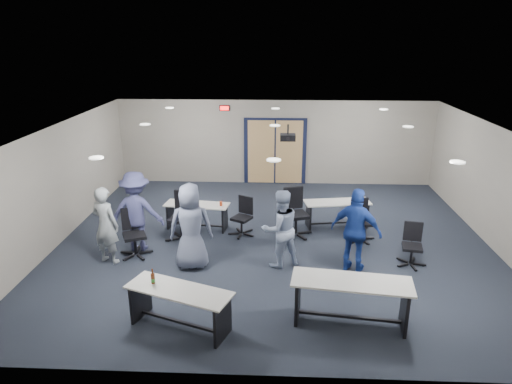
{
  "coord_description": "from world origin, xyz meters",
  "views": [
    {
      "loc": [
        0.04,
        -9.82,
        4.65
      ],
      "look_at": [
        -0.4,
        -0.3,
        1.33
      ],
      "focal_mm": 32.0,
      "sensor_mm": 36.0,
      "label": 1
    }
  ],
  "objects_px": {
    "chair_back_d": "(361,221)",
    "person_plaid": "(191,227)",
    "table_front_right": "(351,294)",
    "person_back": "(136,211)",
    "chair_loose_right": "(412,245)",
    "table_front_left": "(179,301)",
    "table_back_left": "(197,212)",
    "chair_back_c": "(296,213)",
    "person_navy": "(356,231)",
    "table_back_right": "(337,209)",
    "chair_back_b": "(242,217)",
    "person_gray": "(106,225)",
    "person_lightblue": "(280,229)",
    "chair_back_a": "(181,217)",
    "chair_loose_left": "(134,234)"
  },
  "relations": [
    {
      "from": "chair_back_d",
      "to": "person_plaid",
      "type": "height_order",
      "value": "person_plaid"
    },
    {
      "from": "table_front_right",
      "to": "person_back",
      "type": "height_order",
      "value": "person_back"
    },
    {
      "from": "chair_loose_right",
      "to": "table_front_right",
      "type": "bearing_deg",
      "value": -116.24
    },
    {
      "from": "table_front_left",
      "to": "person_back",
      "type": "relative_size",
      "value": 1.03
    },
    {
      "from": "table_back_left",
      "to": "person_plaid",
      "type": "distance_m",
      "value": 2.07
    },
    {
      "from": "chair_back_c",
      "to": "person_navy",
      "type": "height_order",
      "value": "person_navy"
    },
    {
      "from": "table_front_right",
      "to": "person_navy",
      "type": "bearing_deg",
      "value": 86.7
    },
    {
      "from": "table_back_right",
      "to": "person_plaid",
      "type": "xyz_separation_m",
      "value": [
        -3.28,
        -2.29,
        0.46
      ]
    },
    {
      "from": "table_back_left",
      "to": "chair_loose_right",
      "type": "height_order",
      "value": "chair_loose_right"
    },
    {
      "from": "chair_back_b",
      "to": "chair_back_d",
      "type": "bearing_deg",
      "value": 24.77
    },
    {
      "from": "chair_back_c",
      "to": "person_gray",
      "type": "height_order",
      "value": "person_gray"
    },
    {
      "from": "person_lightblue",
      "to": "person_back",
      "type": "height_order",
      "value": "person_back"
    },
    {
      "from": "chair_back_d",
      "to": "person_lightblue",
      "type": "height_order",
      "value": "person_lightblue"
    },
    {
      "from": "table_front_right",
      "to": "chair_back_a",
      "type": "distance_m",
      "value": 4.71
    },
    {
      "from": "chair_back_c",
      "to": "table_front_left",
      "type": "bearing_deg",
      "value": -135.97
    },
    {
      "from": "chair_loose_right",
      "to": "person_back",
      "type": "xyz_separation_m",
      "value": [
        -5.97,
        0.51,
        0.46
      ]
    },
    {
      "from": "chair_loose_left",
      "to": "person_plaid",
      "type": "distance_m",
      "value": 1.47
    },
    {
      "from": "person_plaid",
      "to": "person_navy",
      "type": "height_order",
      "value": "person_plaid"
    },
    {
      "from": "table_front_right",
      "to": "person_plaid",
      "type": "distance_m",
      "value": 3.54
    },
    {
      "from": "table_front_right",
      "to": "table_back_left",
      "type": "xyz_separation_m",
      "value": [
        -3.23,
        3.85,
        -0.1
      ]
    },
    {
      "from": "table_front_left",
      "to": "table_back_right",
      "type": "distance_m",
      "value": 5.39
    },
    {
      "from": "table_front_right",
      "to": "chair_back_d",
      "type": "relative_size",
      "value": 2.06
    },
    {
      "from": "chair_back_a",
      "to": "person_navy",
      "type": "relative_size",
      "value": 0.65
    },
    {
      "from": "table_back_left",
      "to": "chair_back_c",
      "type": "bearing_deg",
      "value": -0.48
    },
    {
      "from": "person_gray",
      "to": "person_plaid",
      "type": "bearing_deg",
      "value": -163.72
    },
    {
      "from": "table_back_left",
      "to": "person_navy",
      "type": "height_order",
      "value": "person_navy"
    },
    {
      "from": "chair_back_b",
      "to": "chair_back_c",
      "type": "distance_m",
      "value": 1.32
    },
    {
      "from": "chair_back_c",
      "to": "person_navy",
      "type": "relative_size",
      "value": 0.66
    },
    {
      "from": "chair_back_a",
      "to": "person_lightblue",
      "type": "xyz_separation_m",
      "value": [
        2.32,
        -1.15,
        0.26
      ]
    },
    {
      "from": "chair_back_b",
      "to": "person_plaid",
      "type": "relative_size",
      "value": 0.51
    },
    {
      "from": "table_back_left",
      "to": "person_navy",
      "type": "bearing_deg",
      "value": -22.03
    },
    {
      "from": "table_front_right",
      "to": "table_back_right",
      "type": "xyz_separation_m",
      "value": [
        0.28,
        4.13,
        -0.09
      ]
    },
    {
      "from": "chair_back_a",
      "to": "chair_back_c",
      "type": "bearing_deg",
      "value": 19.36
    },
    {
      "from": "chair_back_a",
      "to": "chair_back_d",
      "type": "height_order",
      "value": "chair_back_a"
    },
    {
      "from": "chair_loose_right",
      "to": "person_back",
      "type": "relative_size",
      "value": 0.5
    },
    {
      "from": "table_front_left",
      "to": "person_plaid",
      "type": "xyz_separation_m",
      "value": [
        -0.17,
        2.11,
        0.42
      ]
    },
    {
      "from": "table_back_right",
      "to": "chair_loose_right",
      "type": "bearing_deg",
      "value": -65.45
    },
    {
      "from": "chair_back_b",
      "to": "chair_back_c",
      "type": "height_order",
      "value": "chair_back_c"
    },
    {
      "from": "table_back_left",
      "to": "table_back_right",
      "type": "relative_size",
      "value": 0.97
    },
    {
      "from": "chair_loose_right",
      "to": "person_gray",
      "type": "relative_size",
      "value": 0.54
    },
    {
      "from": "table_back_left",
      "to": "chair_back_d",
      "type": "relative_size",
      "value": 1.66
    },
    {
      "from": "person_gray",
      "to": "person_plaid",
      "type": "xyz_separation_m",
      "value": [
        1.83,
        -0.14,
        0.07
      ]
    },
    {
      "from": "table_back_right",
      "to": "chair_back_d",
      "type": "xyz_separation_m",
      "value": [
        0.47,
        -0.82,
        0.04
      ]
    },
    {
      "from": "chair_loose_right",
      "to": "person_gray",
      "type": "bearing_deg",
      "value": -167.93
    },
    {
      "from": "chair_back_c",
      "to": "chair_loose_left",
      "type": "relative_size",
      "value": 1.11
    },
    {
      "from": "chair_back_a",
      "to": "person_navy",
      "type": "xyz_separation_m",
      "value": [
        3.85,
        -1.32,
        0.31
      ]
    },
    {
      "from": "chair_loose_right",
      "to": "person_back",
      "type": "distance_m",
      "value": 6.01
    },
    {
      "from": "chair_back_b",
      "to": "chair_back_d",
      "type": "distance_m",
      "value": 2.84
    },
    {
      "from": "chair_loose_right",
      "to": "person_plaid",
      "type": "xyz_separation_m",
      "value": [
        -4.61,
        -0.27,
        0.46
      ]
    },
    {
      "from": "table_front_right",
      "to": "person_gray",
      "type": "distance_m",
      "value": 5.24
    }
  ]
}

